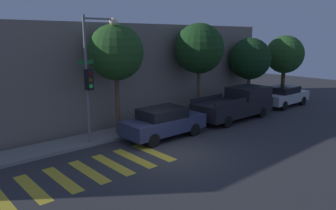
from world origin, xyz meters
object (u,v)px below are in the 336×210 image
pickup_truck (237,104)px  sedan_middle (283,95)px  tree_near_corner (116,53)px  tree_midblock (199,49)px  traffic_light_pole (94,65)px  tree_behind_truck (285,55)px  tree_far_end (250,59)px  sedan_near_corner (164,122)px

pickup_truck → sedan_middle: bearing=0.0°
tree_near_corner → tree_midblock: 5.83m
traffic_light_pole → tree_behind_truck: bearing=1.9°
tree_near_corner → tree_behind_truck: bearing=0.0°
sedan_middle → tree_far_end: size_ratio=0.88×
tree_midblock → tree_behind_truck: size_ratio=1.14×
tree_near_corner → tree_midblock: (5.83, 0.00, 0.05)m
sedan_near_corner → sedan_middle: (11.27, 0.00, -0.03)m
sedan_middle → tree_behind_truck: bearing=30.9°
sedan_near_corner → tree_far_end: bearing=10.8°
sedan_near_corner → tree_near_corner: 4.07m
tree_far_end → tree_midblock: bearing=180.0°
tree_near_corner → tree_far_end: tree_near_corner is taller
sedan_middle → tree_behind_truck: 4.48m
traffic_light_pole → tree_midblock: traffic_light_pole is taller
tree_behind_truck → sedan_near_corner: bearing=-172.7°
tree_midblock → pickup_truck: bearing=-52.3°
traffic_light_pole → tree_near_corner: (1.52, 0.57, 0.49)m
sedan_middle → tree_far_end: (-1.65, 1.84, 2.57)m
sedan_near_corner → tree_behind_truck: bearing=7.3°
sedan_near_corner → pickup_truck: (5.81, -0.00, 0.12)m
tree_midblock → sedan_middle: bearing=-14.9°
traffic_light_pole → pickup_truck: bearing=-8.3°
sedan_middle → tree_near_corner: (-12.71, 1.84, 3.37)m
pickup_truck → tree_far_end: bearing=25.7°
pickup_truck → sedan_middle: 5.46m
traffic_light_pole → tree_near_corner: bearing=20.4°
pickup_truck → tree_midblock: bearing=127.7°
tree_midblock → tree_far_end: bearing=-0.0°
sedan_middle → tree_far_end: tree_far_end is taller
tree_midblock → tree_far_end: (5.24, -0.00, -0.84)m
sedan_middle → tree_near_corner: 13.27m
tree_behind_truck → sedan_middle: bearing=-149.1°
sedan_near_corner → tree_far_end: tree_far_end is taller
pickup_truck → tree_behind_truck: bearing=12.2°
sedan_near_corner → tree_behind_truck: 14.70m
sedan_middle → tree_midblock: size_ratio=0.74×
sedan_near_corner → pickup_truck: 5.81m
tree_midblock → tree_behind_truck: (9.95, 0.00, -0.72)m
traffic_light_pole → sedan_near_corner: (2.96, -1.27, -2.85)m
traffic_light_pole → sedan_near_corner: traffic_light_pole is taller
sedan_middle → tree_midblock: tree_midblock is taller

